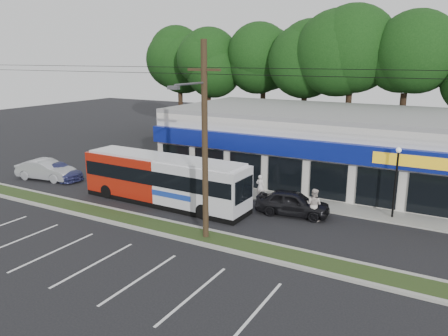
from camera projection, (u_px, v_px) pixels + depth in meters
ground at (148, 234)px, 23.35m from camera, size 120.00×120.00×0.00m
grass_strip at (160, 227)px, 24.18m from camera, size 40.00×1.60×0.12m
curb_south at (150, 232)px, 23.46m from camera, size 40.00×0.25×0.14m
curb_north at (169, 222)px, 24.89m from camera, size 40.00×0.25×0.14m
sidewalk at (296, 201)px, 28.56m from camera, size 32.00×2.20×0.10m
strip_mall at (335, 145)px, 33.53m from camera, size 25.00×12.55×5.30m
utility_pole at (201, 136)px, 21.45m from camera, size 50.00×2.77×10.00m
lamp_post at (396, 175)px, 24.90m from camera, size 0.30×0.30×4.25m
tree_line at (352, 66)px, 41.35m from camera, size 46.76×6.76×11.83m
metrobus at (164, 179)px, 27.82m from camera, size 11.62×2.73×3.11m
car_dark at (293, 203)px, 26.00m from camera, size 4.56×2.28×1.49m
car_silver at (46, 170)px, 33.59m from camera, size 4.90×2.38×1.55m
car_blue at (58, 171)px, 33.72m from camera, size 4.59×2.06×1.31m
pedestrian_a at (260, 187)px, 29.08m from camera, size 0.61×0.42×1.61m
pedestrian_b at (314, 205)px, 25.09m from camera, size 1.02×0.85×1.89m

